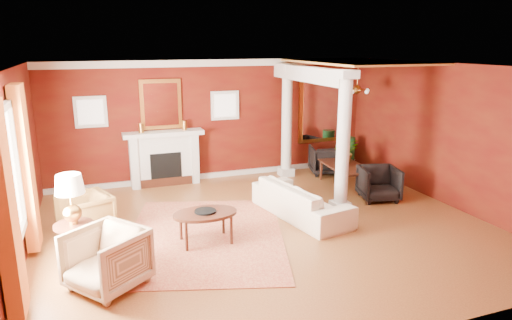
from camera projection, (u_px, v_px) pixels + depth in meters
name	position (u px, v px, depth m)	size (l,w,h in m)	color
ground	(267.00, 228.00, 8.35)	(8.00, 8.00, 0.00)	brown
room_shell	(268.00, 119.00, 7.84)	(8.04, 7.04, 2.92)	#5B1E0C
fireplace	(165.00, 158.00, 10.77)	(1.85, 0.42, 1.29)	silver
overmantel_mirror	(161.00, 104.00, 10.58)	(0.95, 0.07, 1.15)	gold
flank_window_left	(91.00, 112.00, 10.10)	(0.70, 0.07, 0.70)	silver
flank_window_right	(225.00, 105.00, 11.13)	(0.70, 0.07, 0.70)	silver
left_window	(16.00, 186.00, 6.15)	(0.21, 2.55, 2.60)	white
column_front	(343.00, 142.00, 8.83)	(0.36, 0.36, 2.80)	silver
column_back	(287.00, 120.00, 11.29)	(0.36, 0.36, 2.80)	silver
header_beam	(308.00, 74.00, 9.99)	(0.30, 3.20, 0.32)	silver
amber_ceiling	(358.00, 62.00, 10.17)	(2.30, 3.40, 0.04)	gold
dining_mirror	(321.00, 110.00, 12.07)	(1.30, 0.07, 1.70)	gold
chandelier	(357.00, 90.00, 10.39)	(0.60, 0.62, 0.75)	#B38138
crown_trim	(214.00, 63.00, 10.79)	(8.00, 0.08, 0.16)	silver
base_trim	(217.00, 175.00, 11.48)	(8.00, 0.08, 0.12)	silver
rug	(205.00, 236.00, 7.98)	(2.69, 3.59, 0.01)	maroon
sofa	(301.00, 195.00, 8.82)	(2.25, 0.66, 0.88)	#F7E7D0
armchair_leopard	(85.00, 213.00, 7.93)	(0.80, 0.75, 0.83)	black
armchair_stripe	(106.00, 257.00, 6.21)	(0.91, 0.85, 0.93)	tan
coffee_table	(205.00, 215.00, 7.63)	(1.08, 1.08, 0.54)	black
coffee_book	(204.00, 207.00, 7.53)	(0.17, 0.02, 0.24)	black
side_table	(72.00, 206.00, 6.72)	(0.58, 0.58, 1.44)	black
dining_table	(347.00, 170.00, 10.66)	(1.46, 0.51, 0.82)	black
dining_chair_near	(379.00, 182.00, 9.76)	(0.77, 0.72, 0.80)	black
dining_chair_far	(326.00, 158.00, 11.72)	(0.77, 0.73, 0.80)	black
green_urn	(348.00, 157.00, 12.02)	(0.38, 0.38, 0.90)	#15441D
potted_plant	(346.00, 142.00, 10.53)	(0.57, 0.64, 0.50)	#26591E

